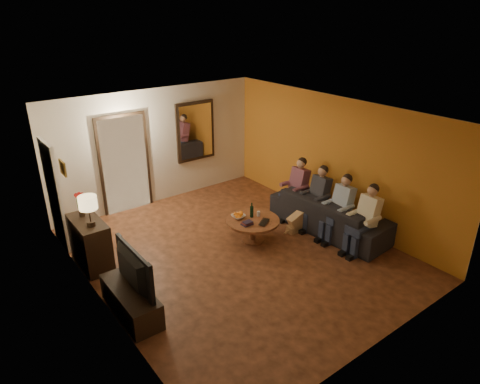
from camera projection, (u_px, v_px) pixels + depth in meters
floor at (237, 253)px, 7.92m from camera, size 5.00×6.00×0.01m
ceiling at (236, 114)px, 6.88m from camera, size 5.00×6.00×0.01m
back_wall at (157, 147)px, 9.59m from camera, size 5.00×0.02×2.60m
front_wall at (384, 265)px, 5.21m from camera, size 5.00×0.02×2.60m
left_wall at (95, 231)px, 6.02m from camera, size 0.02×6.00×2.60m
right_wall at (334, 160)px, 8.78m from camera, size 0.02×6.00×2.60m
orange_accent at (334, 160)px, 8.78m from camera, size 0.01×6.00×2.60m
kitchen_doorway at (125, 165)px, 9.23m from camera, size 1.00×0.06×2.10m
door_trim at (125, 165)px, 9.23m from camera, size 1.12×0.04×2.22m
fridge_glimpse at (136, 169)px, 9.44m from camera, size 0.45×0.03×1.70m
mirror_frame at (195, 131)px, 10.04m from camera, size 1.00×0.05×1.40m
mirror_glass at (196, 131)px, 10.01m from camera, size 0.86×0.02×1.26m
white_door at (54, 195)px, 7.83m from camera, size 0.06×0.85×2.04m
framed_art at (63, 168)px, 6.76m from camera, size 0.03×0.28×0.24m
art_canvas at (64, 168)px, 6.77m from camera, size 0.01×0.22×0.18m
dresser at (90, 243)px, 7.40m from camera, size 0.45×0.97×0.87m
table_lamp at (89, 211)px, 6.96m from camera, size 0.30×0.30×0.54m
flower_vase at (81, 205)px, 7.30m from camera, size 0.14×0.14×0.44m
tv_stand at (131, 301)px, 6.30m from camera, size 0.45×1.26×0.42m
tv at (127, 271)px, 6.08m from camera, size 1.12×0.15×0.65m
sofa at (331, 213)px, 8.61m from camera, size 2.57×1.15×0.73m
person_a at (366, 221)px, 7.80m from camera, size 0.60×0.40×1.20m
person_b at (340, 209)px, 8.24m from camera, size 0.60×0.40×1.20m
person_c at (317, 199)px, 8.68m from camera, size 0.60×0.40×1.20m
person_d at (297, 190)px, 9.11m from camera, size 0.60×0.40×1.20m
dog at (299, 218)px, 8.60m from camera, size 0.58×0.30×0.56m
coffee_table at (253, 230)px, 8.27m from camera, size 1.16×1.16×0.45m
bowl at (238, 216)px, 8.23m from camera, size 0.26×0.26×0.06m
oranges at (238, 213)px, 8.20m from camera, size 0.20×0.20×0.08m
wine_bottle at (252, 210)px, 8.22m from camera, size 0.07×0.07×0.31m
wine_glass at (258, 214)px, 8.30m from camera, size 0.06×0.06×0.10m
book_stack at (247, 223)px, 7.97m from camera, size 0.20×0.15×0.07m
laptop at (266, 223)px, 8.02m from camera, size 0.39×0.35×0.03m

